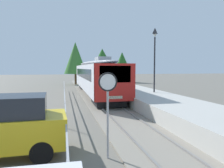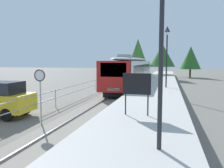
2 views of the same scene
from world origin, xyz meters
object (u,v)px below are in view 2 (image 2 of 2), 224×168
Objects in this scene: platform_lamp_near_end at (162,4)px; platform_lamp_mid_platform at (167,45)px; platform_notice_board at (137,85)px; speed_limit_sign at (40,83)px; commuter_train at (132,70)px.

platform_lamp_near_end is 1.00× the size of platform_lamp_mid_platform.
platform_lamp_near_end is at bearing -73.09° from platform_notice_board.
speed_limit_sign is (-6.07, 4.20, -2.50)m from platform_lamp_near_end.
speed_limit_sign is (-4.97, 0.57, -0.06)m from platform_notice_board.
platform_lamp_near_end is at bearing -79.05° from commuter_train.
platform_lamp_mid_platform is 12.34m from speed_limit_sign.
commuter_train is at bearing 122.24° from platform_lamp_mid_platform.
platform_lamp_near_end is 14.64m from platform_lamp_mid_platform.
speed_limit_sign is (-1.99, -16.93, -0.02)m from commuter_train.
platform_lamp_near_end is 1.91× the size of speed_limit_sign.
platform_lamp_near_end is 4.50m from platform_notice_board.
speed_limit_sign is at bearing 145.35° from platform_lamp_near_end.
platform_notice_board is at bearing -80.32° from commuter_train.
platform_notice_board is at bearing 106.91° from platform_lamp_near_end.
platform_lamp_near_end reaches higher than commuter_train.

